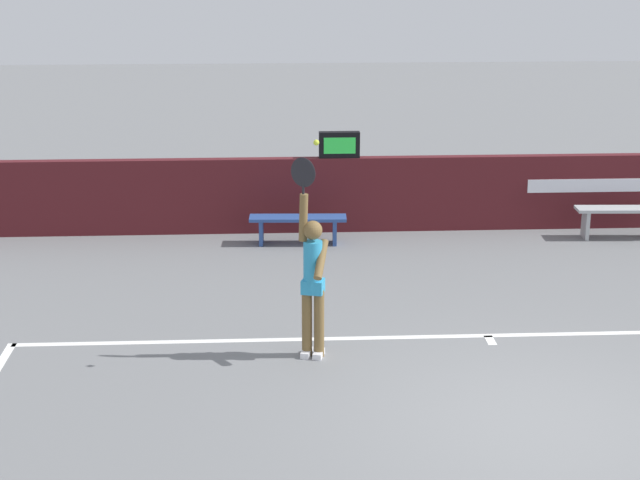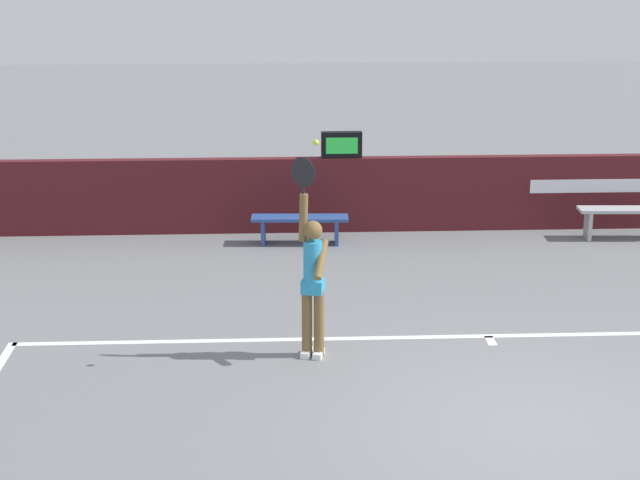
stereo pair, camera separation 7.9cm
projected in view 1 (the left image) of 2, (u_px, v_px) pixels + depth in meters
ground_plane at (536, 423)px, 10.42m from camera, size 60.00×60.00×0.00m
court_lines at (546, 440)px, 10.06m from camera, size 11.67×5.58×0.00m
back_wall at (430, 193)px, 17.02m from camera, size 17.55×0.20×1.24m
speed_display at (339, 145)px, 16.70m from camera, size 0.66×0.16×0.42m
tennis_player at (312, 276)px, 11.79m from camera, size 0.46×0.44×2.38m
tennis_ball at (316, 143)px, 11.09m from camera, size 0.06×0.06×0.06m
courtside_bench_near at (298, 223)px, 16.31m from camera, size 1.55×0.43×0.45m
courtside_bench_far at (619, 215)px, 16.60m from camera, size 1.39×0.42×0.51m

